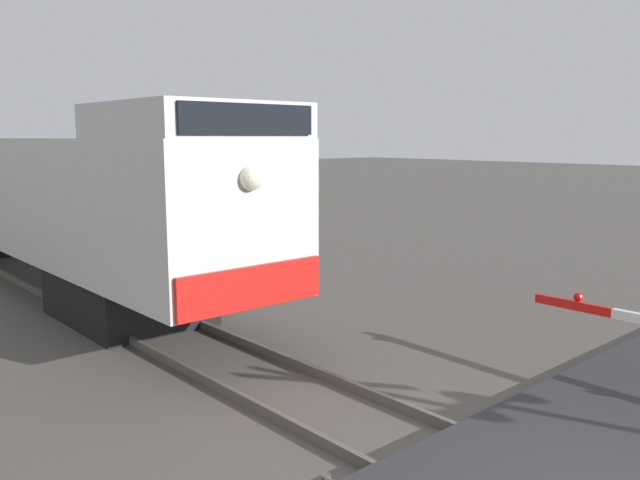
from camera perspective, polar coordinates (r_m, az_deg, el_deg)
locomotive at (r=17.76m, az=-23.65°, el=3.74°), size 2.70×19.06×4.14m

